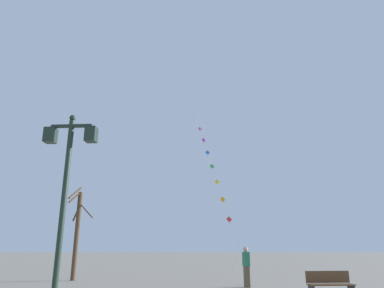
# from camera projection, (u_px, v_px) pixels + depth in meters

# --- Properties ---
(ground_plane) EXTENTS (160.00, 160.00, 0.00)m
(ground_plane) POSITION_uv_depth(u_px,v_px,m) (209.00, 278.00, 19.50)
(ground_plane) COLOR gray
(twin_lantern_lamp_post) EXTENTS (1.38, 0.28, 5.12)m
(twin_lantern_lamp_post) POSITION_uv_depth(u_px,v_px,m) (67.00, 173.00, 8.78)
(twin_lantern_lamp_post) COLOR #1E2D23
(twin_lantern_lamp_post) RESTS_ON ground_plane
(kite_train) EXTENTS (3.09, 9.59, 12.16)m
(kite_train) POSITION_uv_depth(u_px,v_px,m) (214.00, 172.00, 23.00)
(kite_train) COLOR brown
(kite_train) RESTS_ON ground_plane
(kite_flyer) EXTENTS (0.32, 0.63, 1.71)m
(kite_flyer) POSITION_uv_depth(u_px,v_px,m) (246.00, 266.00, 15.30)
(kite_flyer) COLOR brown
(kite_flyer) RESTS_ON ground_plane
(bare_tree) EXTENTS (1.67, 2.16, 4.92)m
(bare_tree) POSITION_uv_depth(u_px,v_px,m) (77.00, 231.00, 18.71)
(bare_tree) COLOR #4C3826
(bare_tree) RESTS_ON ground_plane
(park_bench) EXTENTS (1.65, 0.68, 0.89)m
(park_bench) POSITION_uv_depth(u_px,v_px,m) (330.00, 285.00, 12.01)
(park_bench) COLOR brown
(park_bench) RESTS_ON ground_plane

